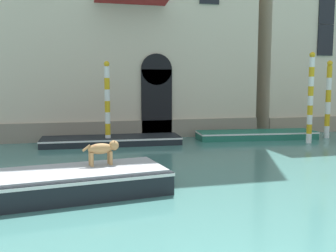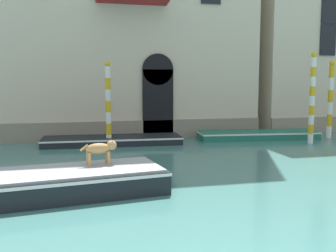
{
  "view_description": "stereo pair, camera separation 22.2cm",
  "coord_description": "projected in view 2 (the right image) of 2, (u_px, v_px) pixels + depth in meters",
  "views": [
    {
      "loc": [
        -1.7,
        -3.67,
        3.07
      ],
      "look_at": [
        2.21,
        11.56,
        1.2
      ],
      "focal_mm": 42.0,
      "sensor_mm": 36.0,
      "label": 1
    },
    {
      "loc": [
        -1.48,
        -3.72,
        3.07
      ],
      "look_at": [
        2.21,
        11.56,
        1.2
      ],
      "focal_mm": 42.0,
      "sensor_mm": 36.0,
      "label": 2
    }
  ],
  "objects": [
    {
      "name": "boat_foreground",
      "position": [
        42.0,
        184.0,
        10.25
      ],
      "size": [
        6.7,
        2.96,
        0.68
      ],
      "rotation": [
        0.0,
        0.0,
        0.13
      ],
      "color": "black",
      "rests_on": "ground_plane"
    },
    {
      "name": "dog_on_deck",
      "position": [
        101.0,
        149.0,
        11.02
      ],
      "size": [
        1.04,
        0.42,
        0.7
      ],
      "rotation": [
        0.0,
        0.0,
        0.17
      ],
      "color": "tan",
      "rests_on": "boat_foreground"
    },
    {
      "name": "boat_moored_near_palazzo",
      "position": [
        113.0,
        140.0,
        18.66
      ],
      "size": [
        6.6,
        2.15,
        0.37
      ],
      "rotation": [
        0.0,
        0.0,
        -0.05
      ],
      "color": "black",
      "rests_on": "ground_plane"
    },
    {
      "name": "boat_moored_far",
      "position": [
        258.0,
        135.0,
        20.33
      ],
      "size": [
        6.28,
        2.27,
        0.41
      ],
      "rotation": [
        0.0,
        0.0,
        -0.1
      ],
      "color": "#1E6651",
      "rests_on": "ground_plane"
    },
    {
      "name": "mooring_pole_0",
      "position": [
        312.0,
        98.0,
        18.74
      ],
      "size": [
        0.27,
        0.27,
        4.36
      ],
      "color": "white",
      "rests_on": "ground_plane"
    },
    {
      "name": "mooring_pole_1",
      "position": [
        108.0,
        103.0,
        18.03
      ],
      "size": [
        0.26,
        0.26,
        3.9
      ],
      "color": "white",
      "rests_on": "ground_plane"
    },
    {
      "name": "mooring_pole_2",
      "position": [
        330.0,
        99.0,
        20.39
      ],
      "size": [
        0.28,
        0.28,
        4.04
      ],
      "color": "white",
      "rests_on": "ground_plane"
    }
  ]
}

